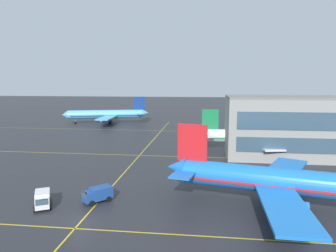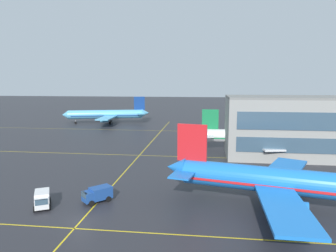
{
  "view_description": "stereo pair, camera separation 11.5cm",
  "coord_description": "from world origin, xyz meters",
  "px_view_note": "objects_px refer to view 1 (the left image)",
  "views": [
    {
      "loc": [
        15.01,
        -34.49,
        17.28
      ],
      "look_at": [
        5.37,
        45.66,
        5.39
      ],
      "focal_mm": 32.79,
      "sensor_mm": 36.0,
      "label": 1
    },
    {
      "loc": [
        15.13,
        -34.48,
        17.28
      ],
      "look_at": [
        5.37,
        45.66,
        5.39
      ],
      "focal_mm": 32.79,
      "sensor_mm": 36.0,
      "label": 2
    }
  ],
  "objects_px": {
    "airliner_second_row": "(260,137)",
    "service_truck_red_van": "(98,194)",
    "airliner_front_gate": "(288,182)",
    "airliner_third_row": "(107,114)",
    "service_truck_catering": "(42,199)"
  },
  "relations": [
    {
      "from": "service_truck_catering",
      "to": "airliner_front_gate",
      "type": "bearing_deg",
      "value": 6.15
    },
    {
      "from": "airliner_third_row",
      "to": "service_truck_red_van",
      "type": "distance_m",
      "value": 83.95
    },
    {
      "from": "airliner_second_row",
      "to": "service_truck_catering",
      "type": "bearing_deg",
      "value": -132.18
    },
    {
      "from": "airliner_front_gate",
      "to": "airliner_second_row",
      "type": "relative_size",
      "value": 1.07
    },
    {
      "from": "airliner_second_row",
      "to": "service_truck_red_van",
      "type": "relative_size",
      "value": 7.72
    },
    {
      "from": "airliner_front_gate",
      "to": "airliner_second_row",
      "type": "height_order",
      "value": "airliner_front_gate"
    },
    {
      "from": "service_truck_red_van",
      "to": "service_truck_catering",
      "type": "distance_m",
      "value": 7.4
    },
    {
      "from": "service_truck_red_van",
      "to": "airliner_third_row",
      "type": "bearing_deg",
      "value": 107.16
    },
    {
      "from": "airliner_third_row",
      "to": "service_truck_catering",
      "type": "distance_m",
      "value": 84.86
    },
    {
      "from": "airliner_third_row",
      "to": "service_truck_catering",
      "type": "xyz_separation_m",
      "value": [
        17.88,
        -82.92,
        -2.54
      ]
    },
    {
      "from": "airliner_second_row",
      "to": "service_truck_catering",
      "type": "height_order",
      "value": "airliner_second_row"
    },
    {
      "from": "airliner_front_gate",
      "to": "airliner_third_row",
      "type": "height_order",
      "value": "airliner_front_gate"
    },
    {
      "from": "airliner_front_gate",
      "to": "service_truck_red_van",
      "type": "height_order",
      "value": "airliner_front_gate"
    },
    {
      "from": "airliner_front_gate",
      "to": "service_truck_red_van",
      "type": "relative_size",
      "value": 8.29
    },
    {
      "from": "airliner_second_row",
      "to": "airliner_third_row",
      "type": "xyz_separation_m",
      "value": [
        -53.77,
        43.32,
        0.24
      ]
    }
  ]
}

